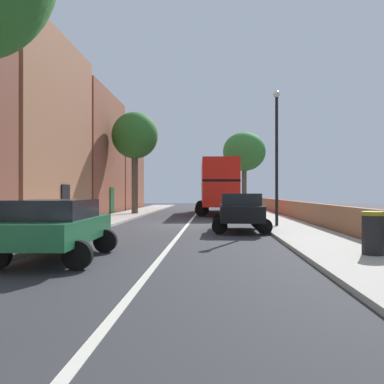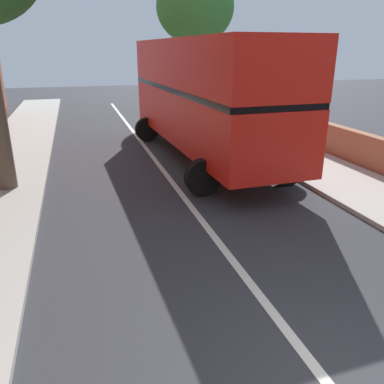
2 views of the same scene
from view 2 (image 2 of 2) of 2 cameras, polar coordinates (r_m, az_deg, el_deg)
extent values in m
cube|color=red|center=(13.85, 1.69, 11.06)|extent=(2.87, 10.37, 1.70)
cube|color=black|center=(13.74, 1.74, 14.89)|extent=(2.89, 10.26, 0.16)
cube|color=red|center=(13.69, 1.77, 18.36)|extent=(2.87, 10.37, 1.50)
cube|color=black|center=(18.69, -3.86, 13.65)|extent=(2.20, 0.14, 1.19)
cylinder|color=black|center=(17.00, -6.57, 9.05)|extent=(1.01, 0.34, 1.00)
cylinder|color=black|center=(17.70, 1.66, 9.61)|extent=(1.01, 0.34, 1.00)
cylinder|color=black|center=(10.47, 1.63, 2.14)|extent=(1.01, 0.34, 1.00)
cylinder|color=black|center=(11.57, 13.65, 3.32)|extent=(1.01, 0.34, 1.00)
cylinder|color=brown|center=(24.76, 0.44, 17.30)|extent=(0.51, 0.51, 4.78)
ellipsoid|color=#387F33|center=(24.83, 0.46, 25.42)|extent=(4.48, 4.48, 4.09)
camera|label=1|loc=(18.64, 148.71, -23.91)|focal=36.93mm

